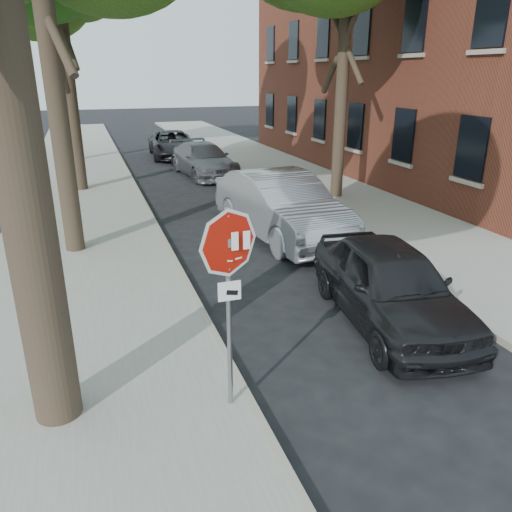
{
  "coord_description": "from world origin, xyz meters",
  "views": [
    {
      "loc": [
        -2.14,
        -5.24,
        4.14
      ],
      "look_at": [
        -0.3,
        0.15,
        2.05
      ],
      "focal_mm": 35.0,
      "sensor_mm": 36.0,
      "label": 1
    }
  ],
  "objects_px": {
    "car_a": "(390,284)",
    "car_d": "(173,144)",
    "car_c": "(204,160)",
    "stop_sign": "(229,273)",
    "car_b": "(281,206)"
  },
  "relations": [
    {
      "from": "car_c",
      "to": "car_a",
      "type": "bearing_deg",
      "value": -96.23
    },
    {
      "from": "stop_sign",
      "to": "car_b",
      "type": "relative_size",
      "value": 0.5
    },
    {
      "from": "car_a",
      "to": "car_c",
      "type": "relative_size",
      "value": 0.9
    },
    {
      "from": "car_a",
      "to": "car_d",
      "type": "relative_size",
      "value": 0.87
    },
    {
      "from": "car_c",
      "to": "car_d",
      "type": "distance_m",
      "value": 5.37
    },
    {
      "from": "car_b",
      "to": "car_d",
      "type": "relative_size",
      "value": 1.08
    },
    {
      "from": "car_d",
      "to": "car_c",
      "type": "bearing_deg",
      "value": -82.63
    },
    {
      "from": "car_c",
      "to": "car_b",
      "type": "bearing_deg",
      "value": -96.23
    },
    {
      "from": "stop_sign",
      "to": "car_a",
      "type": "bearing_deg",
      "value": 24.81
    },
    {
      "from": "car_a",
      "to": "stop_sign",
      "type": "bearing_deg",
      "value": -147.6
    },
    {
      "from": "stop_sign",
      "to": "car_d",
      "type": "xyz_separation_m",
      "value": [
        2.94,
        20.94,
        -1.28
      ]
    },
    {
      "from": "car_a",
      "to": "car_d",
      "type": "height_order",
      "value": "car_a"
    },
    {
      "from": "stop_sign",
      "to": "car_b",
      "type": "bearing_deg",
      "value": 63.56
    },
    {
      "from": "stop_sign",
      "to": "car_b",
      "type": "distance_m",
      "value": 7.49
    },
    {
      "from": "stop_sign",
      "to": "car_d",
      "type": "relative_size",
      "value": 0.54
    }
  ]
}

